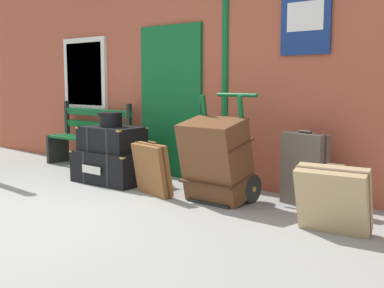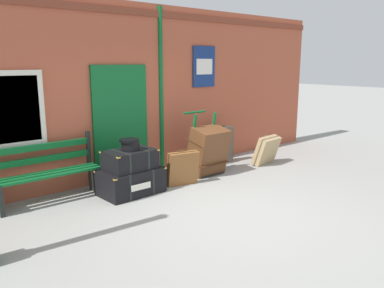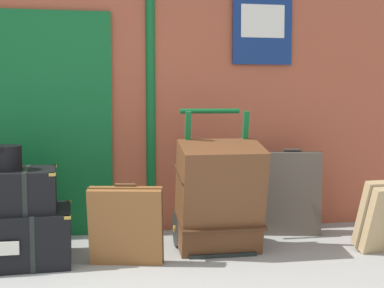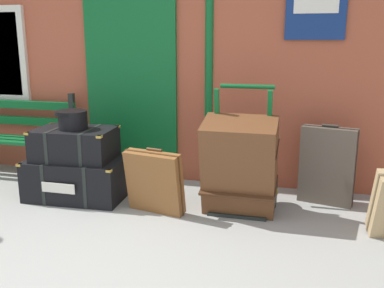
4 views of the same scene
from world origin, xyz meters
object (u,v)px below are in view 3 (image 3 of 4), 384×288
object	(u,v)px
suitcase_umber	(292,193)
steamer_trunk_middle	(3,190)
porters_trolley	(215,216)
suitcase_slate	(126,226)
round_hatbox	(1,156)
large_brown_trunk	(219,197)
steamer_trunk_base	(6,237)

from	to	relation	value
suitcase_umber	steamer_trunk_middle	bearing A→B (deg)	-169.43
porters_trolley	suitcase_slate	xyz separation A→B (m)	(-0.79, -0.37, 0.04)
steamer_trunk_middle	porters_trolley	size ratio (longest dim) A/B	0.70
round_hatbox	large_brown_trunk	size ratio (longest dim) A/B	0.34
steamer_trunk_base	round_hatbox	size ratio (longest dim) A/B	3.18
large_brown_trunk	suitcase_umber	world-z (taller)	large_brown_trunk
porters_trolley	large_brown_trunk	world-z (taller)	porters_trolley
steamer_trunk_base	large_brown_trunk	world-z (taller)	large_brown_trunk
steamer_trunk_base	steamer_trunk_middle	world-z (taller)	steamer_trunk_middle
steamer_trunk_base	suitcase_slate	size ratio (longest dim) A/B	1.62
round_hatbox	large_brown_trunk	distance (m)	1.77
porters_trolley	suitcase_umber	xyz separation A→B (m)	(0.82, 0.31, 0.12)
round_hatbox	porters_trolley	xyz separation A→B (m)	(1.73, 0.18, -0.58)
large_brown_trunk	porters_trolley	bearing A→B (deg)	90.00
steamer_trunk_base	porters_trolley	distance (m)	1.73
suitcase_slate	suitcase_umber	xyz separation A→B (m)	(1.61, 0.68, 0.09)
porters_trolley	large_brown_trunk	distance (m)	0.27
steamer_trunk_base	large_brown_trunk	size ratio (longest dim) A/B	1.09
steamer_trunk_middle	suitcase_slate	bearing A→B (deg)	-12.45
steamer_trunk_base	round_hatbox	distance (m)	0.64
suitcase_umber	large_brown_trunk	bearing A→B (deg)	-149.56
suitcase_slate	suitcase_umber	size ratio (longest dim) A/B	0.77
porters_trolley	suitcase_umber	size ratio (longest dim) A/B	1.45
steamer_trunk_middle	large_brown_trunk	bearing A→B (deg)	-0.21
round_hatbox	steamer_trunk_base	bearing A→B (deg)	66.09
round_hatbox	suitcase_umber	distance (m)	2.63
steamer_trunk_base	steamer_trunk_middle	xyz separation A→B (m)	(-0.01, -0.01, 0.37)
steamer_trunk_middle	steamer_trunk_base	bearing A→B (deg)	36.53
suitcase_slate	porters_trolley	bearing A→B (deg)	25.37
suitcase_slate	steamer_trunk_middle	bearing A→B (deg)	167.55
steamer_trunk_middle	porters_trolley	xyz separation A→B (m)	(1.73, 0.17, -0.31)
steamer_trunk_middle	round_hatbox	size ratio (longest dim) A/B	2.58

